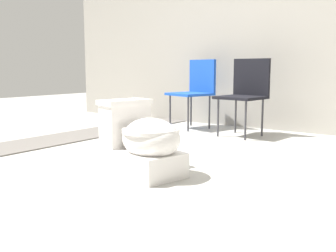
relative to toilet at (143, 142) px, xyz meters
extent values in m
plane|color=#A8A59E|center=(-0.30, 0.10, -0.22)|extent=(14.00, 14.00, 0.00)
cube|color=#605B56|center=(-1.56, 0.60, -0.21)|extent=(0.56, 8.00, 0.01)
cube|color=#9E998E|center=(0.20, 2.54, 1.08)|extent=(7.00, 0.20, 2.60)
cube|color=white|center=(0.00, 0.00, -0.14)|extent=(0.66, 0.47, 0.17)
ellipsoid|color=white|center=(0.09, -0.02, 0.04)|extent=(0.51, 0.45, 0.28)
cylinder|color=white|center=(0.09, -0.02, 0.10)|extent=(0.47, 0.47, 0.03)
cube|color=white|center=(-0.21, 0.05, 0.10)|extent=(0.26, 0.37, 0.30)
cube|color=white|center=(-0.21, 0.05, 0.27)|extent=(0.28, 0.40, 0.04)
cylinder|color=silver|center=(-0.19, 0.13, 0.29)|extent=(0.02, 0.02, 0.01)
cube|color=#1947B2|center=(-0.89, 1.94, 0.20)|extent=(0.54, 0.54, 0.03)
cube|color=#1947B2|center=(-0.83, 2.13, 0.41)|extent=(0.43, 0.15, 0.40)
cylinder|color=#38383D|center=(-0.77, 1.73, -0.02)|extent=(0.02, 0.02, 0.40)
cylinder|color=#38383D|center=(-1.10, 1.82, -0.02)|extent=(0.02, 0.02, 0.40)
cylinder|color=#38383D|center=(-0.68, 2.06, -0.02)|extent=(0.02, 0.02, 0.40)
cylinder|color=#38383D|center=(-1.01, 2.15, -0.02)|extent=(0.02, 0.02, 0.40)
cube|color=black|center=(-0.14, 1.79, 0.20)|extent=(0.49, 0.49, 0.03)
cube|color=black|center=(-0.12, 1.99, 0.41)|extent=(0.44, 0.08, 0.40)
cylinder|color=#38383D|center=(0.01, 1.60, -0.02)|extent=(0.02, 0.02, 0.40)
cylinder|color=#38383D|center=(-0.33, 1.64, -0.02)|extent=(0.02, 0.02, 0.40)
cylinder|color=#38383D|center=(0.05, 1.94, -0.02)|extent=(0.02, 0.02, 0.40)
cylinder|color=#38383D|center=(-0.29, 1.98, -0.02)|extent=(0.02, 0.02, 0.40)
camera|label=1|loc=(1.73, -2.04, 0.51)|focal=42.00mm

